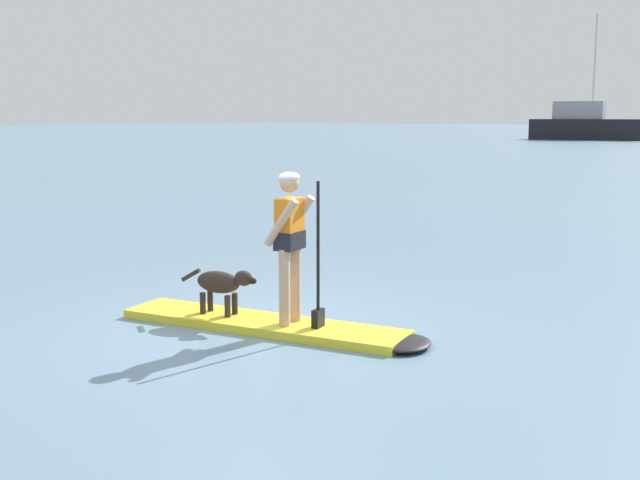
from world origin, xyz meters
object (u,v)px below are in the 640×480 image
at_px(dog, 222,284).
at_px(paddleboard, 280,326).
at_px(moored_boat_starboard, 584,125).
at_px(person_paddler, 291,236).

bearing_deg(dog, paddleboard, 15.00).
height_order(dog, moored_boat_starboard, moored_boat_starboard).
height_order(person_paddler, moored_boat_starboard, moored_boat_starboard).
relative_size(dog, moored_boat_starboard, 0.08).
distance_m(paddleboard, person_paddler, 1.05).
bearing_deg(person_paddler, dog, -165.00).
bearing_deg(person_paddler, paddleboard, -165.00).
bearing_deg(moored_boat_starboard, person_paddler, -69.57).
xyz_separation_m(person_paddler, dog, (-0.89, -0.24, -0.62)).
distance_m(paddleboard, moored_boat_starboard, 76.32).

